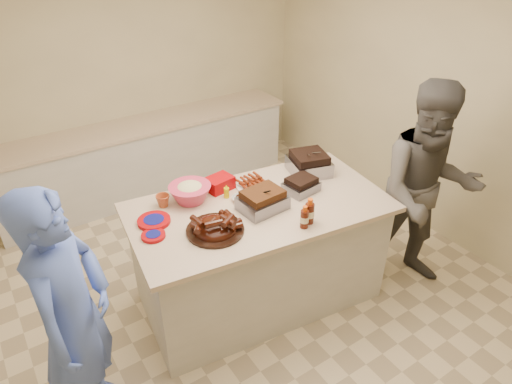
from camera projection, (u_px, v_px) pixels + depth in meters
room at (244, 291)px, 4.22m from camera, size 4.50×5.00×2.70m
back_counter at (148, 157)px, 5.55m from camera, size 3.60×0.64×0.90m
island at (259, 295)px, 4.17m from camera, size 2.20×1.34×0.99m
rib_platter at (215, 231)px, 3.36m from camera, size 0.56×0.56×0.17m
pulled_pork_tray at (263, 209)px, 3.61m from camera, size 0.37×0.30×0.11m
brisket_tray at (301, 191)px, 3.85m from camera, size 0.29×0.25×0.08m
roasting_pan at (308, 173)px, 4.12m from camera, size 0.41×0.41×0.13m
coleslaw_bowl at (191, 201)px, 3.72m from camera, size 0.38×0.38×0.24m
sausage_plate at (252, 187)px, 3.91m from camera, size 0.31×0.31×0.05m
mac_cheese_dish at (308, 167)px, 4.20m from camera, size 0.35×0.30×0.08m
bbq_bottle_a at (304, 227)px, 3.40m from camera, size 0.07×0.07×0.18m
bbq_bottle_b at (309, 222)px, 3.46m from camera, size 0.08×0.08×0.21m
mustard_bottle at (227, 197)px, 3.76m from camera, size 0.05×0.05×0.12m
sauce_bowl at (240, 201)px, 3.71m from camera, size 0.13×0.06×0.13m
plate_stack_large at (154, 223)px, 3.45m from camera, size 0.28×0.28×0.03m
plate_stack_small at (154, 237)px, 3.30m from camera, size 0.20×0.20×0.02m
plastic_cup at (164, 206)px, 3.65m from camera, size 0.12×0.12×0.11m
basket_stack at (220, 189)px, 3.88m from camera, size 0.25×0.20×0.11m
guest_gray at (407, 276)px, 4.40m from camera, size 1.85×2.12×0.73m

